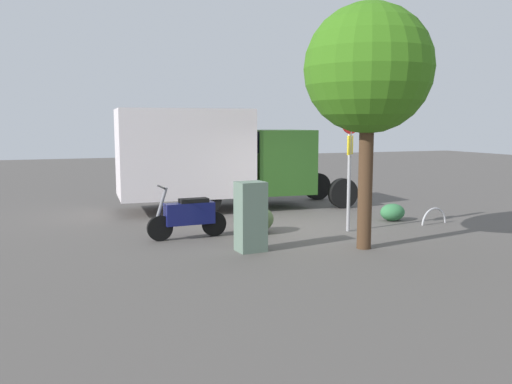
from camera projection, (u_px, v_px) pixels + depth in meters
The scene contains 9 objects.
ground_plane at pixel (303, 229), 12.97m from camera, with size 60.00×60.00×0.00m, color #524D49.
box_truck_near at pixel (215, 155), 15.75m from camera, with size 7.10×2.56×2.95m.
motorcycle at pixel (189, 215), 11.81m from camera, with size 1.81×0.55×1.20m.
stop_sign at pixel (350, 145), 12.40m from camera, with size 0.71×0.33×3.06m.
street_tree at pixel (368, 70), 10.47m from camera, with size 2.55×2.55×4.88m.
utility_cabinet at pixel (251, 217), 10.60m from camera, with size 0.55×0.45×1.40m, color slate.
bike_rack_hoop at pixel (434, 224), 13.58m from camera, with size 0.85×0.85×0.05m, color #B7B7BC.
shrub_near_sign at pixel (254, 219), 12.40m from camera, with size 0.96×0.79×0.66m, color #51693D.
shrub_mid_verge at pixel (392, 212), 14.00m from camera, with size 0.67×0.55×0.45m, color #347443.
Camera 1 is at (5.63, 11.50, 2.53)m, focal length 37.44 mm.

